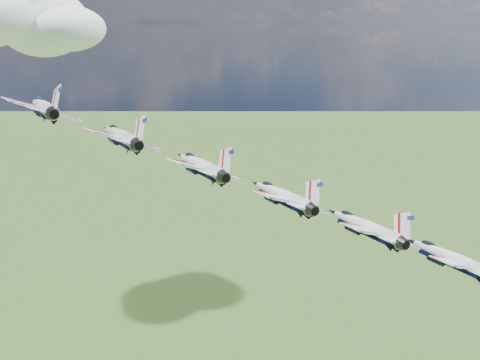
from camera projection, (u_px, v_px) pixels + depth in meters
cloud_far at (21, 21)px, 260.49m from camera, size 64.69×50.83×25.42m
jet_0 at (42, 107)px, 71.06m from camera, size 11.81×15.35×7.69m
jet_1 at (120, 136)px, 70.31m from camera, size 11.81×15.35×7.69m
jet_2 at (200, 165)px, 69.56m from camera, size 11.81×15.35×7.69m
jet_3 at (281, 195)px, 68.81m from camera, size 11.81×15.35×7.69m
jet_4 at (364, 226)px, 68.07m from camera, size 11.81×15.35×7.69m
jet_5 at (449, 257)px, 67.32m from camera, size 11.81×15.35×7.69m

